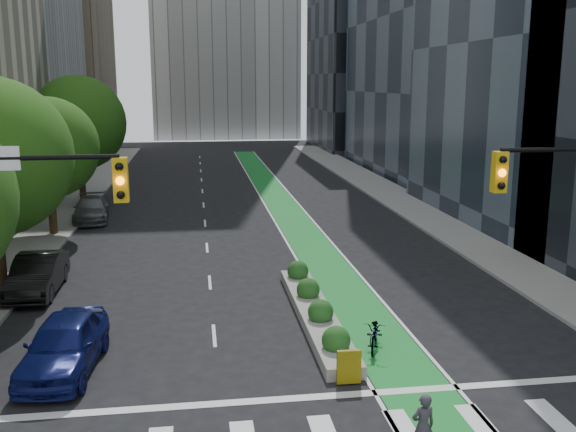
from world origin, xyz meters
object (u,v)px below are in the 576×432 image
object	(u,v)px
parked_car_left_near	(64,345)
parked_car_left_far	(91,209)
parked_car_left_mid	(37,274)
cyclist	(423,426)
median_planter	(315,309)
bicycle	(375,333)

from	to	relation	value
parked_car_left_near	parked_car_left_far	size ratio (longest dim) A/B	0.96
parked_car_left_near	parked_car_left_mid	bearing A→B (deg)	112.94
cyclist	parked_car_left_far	distance (m)	30.10
median_planter	parked_car_left_far	xyz separation A→B (m)	(-10.70, 18.78, 0.36)
cyclist	parked_car_left_near	world-z (taller)	parked_car_left_near
cyclist	parked_car_left_near	xyz separation A→B (m)	(-9.02, 5.93, 0.03)
parked_car_left_mid	cyclist	bearing A→B (deg)	-49.65
parked_car_left_mid	bicycle	bearing A→B (deg)	-31.29
median_planter	parked_car_left_near	xyz separation A→B (m)	(-8.20, -3.11, 0.45)
parked_car_left_near	parked_car_left_far	distance (m)	22.03
bicycle	parked_car_left_mid	size ratio (longest dim) A/B	0.41
median_planter	parked_car_left_far	bearing A→B (deg)	119.68
median_planter	cyclist	size ratio (longest dim) A/B	6.48
parked_car_left_near	parked_car_left_mid	distance (m)	8.06
parked_car_left_far	parked_car_left_mid	bearing A→B (deg)	-95.18
bicycle	parked_car_left_mid	xyz separation A→B (m)	(-12.14, 7.40, 0.27)
median_planter	parked_car_left_mid	bearing A→B (deg)	156.93
parked_car_left_near	median_planter	bearing A→B (deg)	25.63
median_planter	parked_car_left_far	distance (m)	21.61
bicycle	parked_car_left_mid	distance (m)	14.22
bicycle	cyclist	distance (m)	6.23
parked_car_left_near	parked_car_left_far	xyz separation A→B (m)	(-2.50, 21.88, -0.09)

